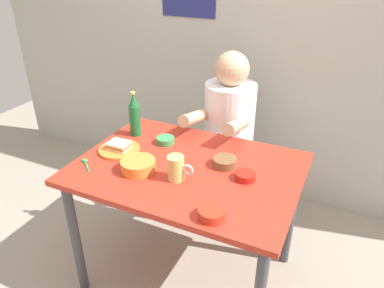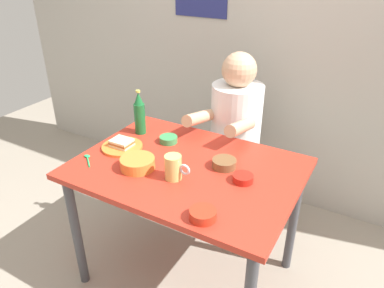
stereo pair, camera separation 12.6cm
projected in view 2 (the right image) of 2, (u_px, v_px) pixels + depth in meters
name	position (u px, v px, depth m)	size (l,w,h in m)	color
ground_plane	(188.00, 272.00, 2.17)	(6.00, 6.00, 0.00)	gray
wall_back	(268.00, 18.00, 2.36)	(4.40, 0.09, 2.60)	#ADA89E
dining_table	(187.00, 181.00, 1.86)	(1.10, 0.80, 0.74)	#B72D1E
stool	(233.00, 172.00, 2.49)	(0.34, 0.34, 0.45)	#4C4C51
person_seated	(236.00, 117.00, 2.28)	(0.33, 0.56, 0.72)	white
plate_orange	(122.00, 147.00, 1.98)	(0.22, 0.22, 0.01)	orange
sandwich	(122.00, 143.00, 1.97)	(0.11, 0.09, 0.04)	beige
beer_mug	(174.00, 168.00, 1.69)	(0.13, 0.08, 0.12)	#D1BC66
beer_bottle	(140.00, 114.00, 2.09)	(0.06, 0.06, 0.26)	#19602D
soup_bowl_orange	(138.00, 163.00, 1.78)	(0.17, 0.17, 0.05)	orange
sambal_bowl_red	(243.00, 178.00, 1.69)	(0.10, 0.10, 0.03)	#B21E14
condiment_bowl_brown	(224.00, 163.00, 1.80)	(0.12, 0.12, 0.04)	brown
sauce_bowl_chili	(203.00, 214.00, 1.45)	(0.11, 0.11, 0.04)	red
dip_bowl_green	(168.00, 139.00, 2.03)	(0.10, 0.10, 0.03)	#388C4C
spoon	(88.00, 158.00, 1.87)	(0.10, 0.09, 0.01)	#26A559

